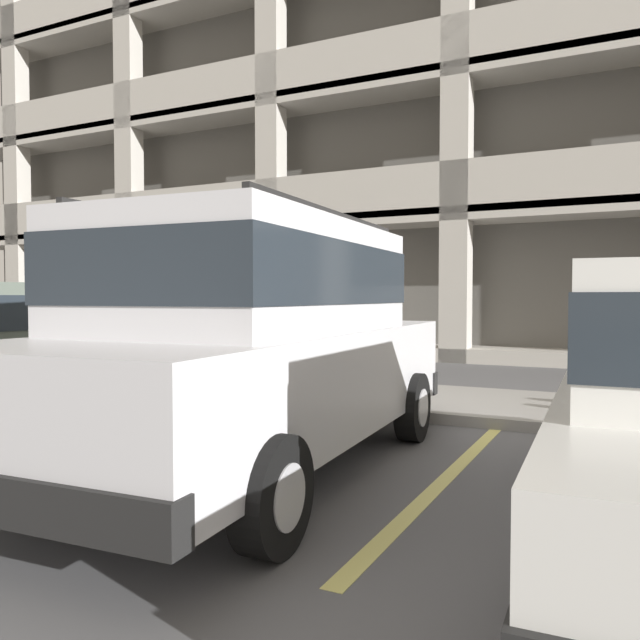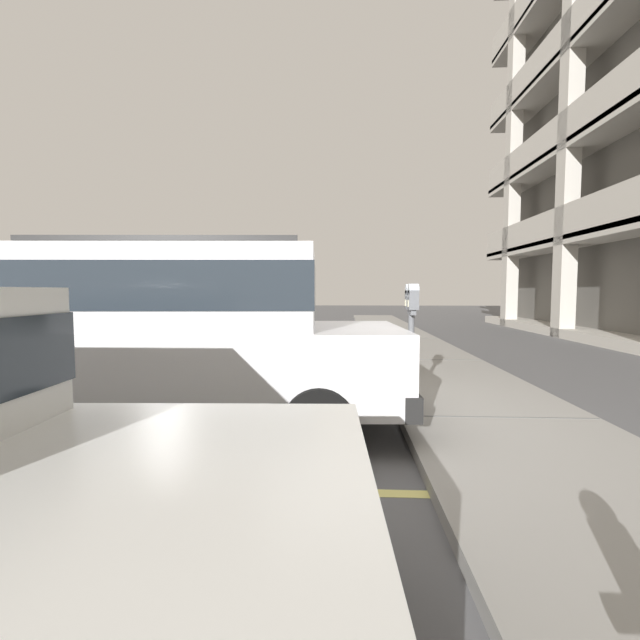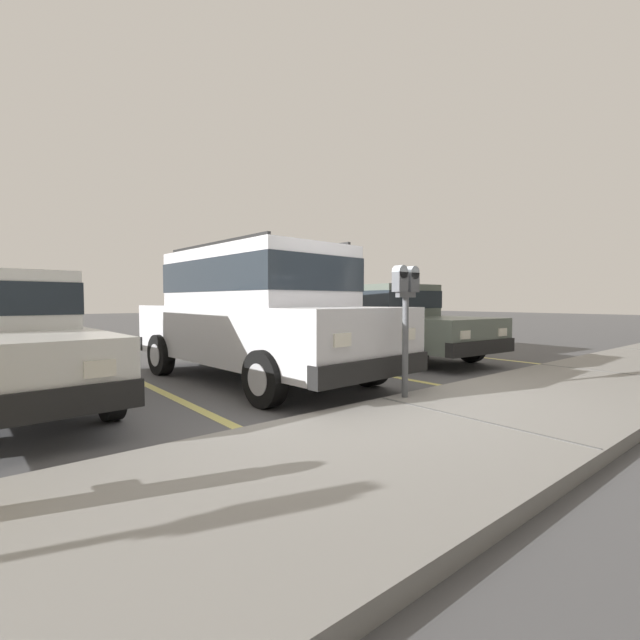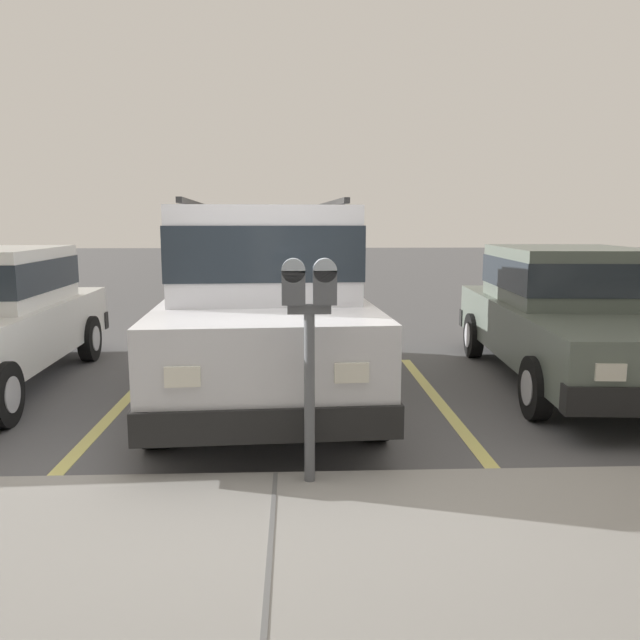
% 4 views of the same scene
% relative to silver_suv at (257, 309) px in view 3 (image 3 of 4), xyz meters
% --- Properties ---
extents(ground_plane, '(80.00, 80.00, 0.10)m').
position_rel_silver_suv_xyz_m(ground_plane, '(-0.18, 2.19, -1.14)').
color(ground_plane, '#565659').
extents(sidewalk, '(40.00, 2.20, 0.12)m').
position_rel_silver_suv_xyz_m(sidewalk, '(-0.18, 3.49, -1.03)').
color(sidewalk, gray).
rests_on(sidewalk, ground_plane).
extents(parking_stall_lines, '(13.07, 4.80, 0.01)m').
position_rel_silver_suv_xyz_m(parking_stall_lines, '(1.44, 0.79, -1.08)').
color(parking_stall_lines, '#DBD16B').
rests_on(parking_stall_lines, ground_plane).
extents(silver_suv, '(2.21, 4.88, 2.03)m').
position_rel_silver_suv_xyz_m(silver_suv, '(0.00, 0.00, 0.00)').
color(silver_suv, silver).
rests_on(silver_suv, ground_plane).
extents(red_sedan, '(2.06, 4.59, 1.54)m').
position_rel_silver_suv_xyz_m(red_sedan, '(-3.50, -0.47, -0.27)').
color(red_sedan, '#5B665B').
rests_on(red_sedan, ground_plane).
extents(parking_meter_near, '(0.35, 0.12, 1.48)m').
position_rel_silver_suv_xyz_m(parking_meter_near, '(-0.41, 2.54, 0.14)').
color(parking_meter_near, '#595B60').
rests_on(parking_meter_near, sidewalk).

